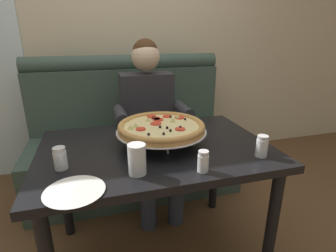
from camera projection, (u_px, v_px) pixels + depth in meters
The scene contains 11 objects.
ground_plane at pixel (157, 252), 1.66m from camera, with size 16.00×16.00×0.00m, color brown.
back_wall_with_window at pixel (119, 23), 2.51m from camera, with size 6.00×0.12×2.80m, color beige.
booth_bench at pixel (133, 142), 2.33m from camera, with size 1.71×0.78×1.13m.
dining_table at pixel (156, 161), 1.45m from camera, with size 1.21×0.82×0.73m.
diner_main at pixel (150, 116), 2.01m from camera, with size 0.54×0.64×1.27m.
pizza at pixel (161, 127), 1.42m from camera, with size 0.49×0.49×0.13m.
shaker_pepper_flakes at pixel (60, 160), 1.17m from camera, with size 0.06×0.06×0.10m.
shaker_oregano at pixel (262, 148), 1.29m from camera, with size 0.06×0.06×0.11m.
shaker_parmesan at pixel (203, 163), 1.15m from camera, with size 0.05×0.05×0.10m.
plate_near_left at pixel (74, 190), 1.00m from camera, with size 0.23×0.23×0.02m.
drinking_glass at pixel (137, 161), 1.12m from camera, with size 0.08×0.08×0.14m.
Camera 1 is at (-0.30, -1.27, 1.31)m, focal length 28.18 mm.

